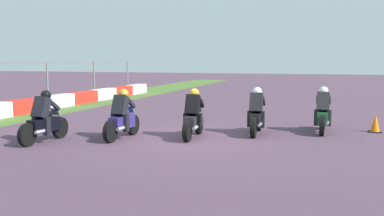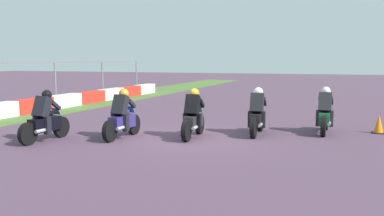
{
  "view_description": "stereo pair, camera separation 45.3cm",
  "coord_description": "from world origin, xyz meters",
  "px_view_note": "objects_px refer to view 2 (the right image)",
  "views": [
    {
      "loc": [
        -12.54,
        -4.03,
        2.4
      ],
      "look_at": [
        0.16,
        -0.02,
        0.9
      ],
      "focal_mm": 40.61,
      "sensor_mm": 36.0,
      "label": 1
    },
    {
      "loc": [
        -12.39,
        -4.46,
        2.4
      ],
      "look_at": [
        0.16,
        -0.02,
        0.9
      ],
      "focal_mm": 40.61,
      "sensor_mm": 36.0,
      "label": 2
    }
  ],
  "objects_px": {
    "rider_lane_b": "(257,115)",
    "rider_lane_e": "(45,120)",
    "traffic_cone": "(379,125)",
    "rider_lane_a": "(325,114)",
    "rider_lane_c": "(193,118)",
    "rider_lane_d": "(122,118)"
  },
  "relations": [
    {
      "from": "rider_lane_c",
      "to": "rider_lane_b",
      "type": "bearing_deg",
      "value": -57.63
    },
    {
      "from": "rider_lane_a",
      "to": "rider_lane_b",
      "type": "relative_size",
      "value": 1.0
    },
    {
      "from": "rider_lane_b",
      "to": "rider_lane_c",
      "type": "distance_m",
      "value": 2.12
    },
    {
      "from": "rider_lane_e",
      "to": "traffic_cone",
      "type": "relative_size",
      "value": 3.38
    },
    {
      "from": "rider_lane_d",
      "to": "traffic_cone",
      "type": "bearing_deg",
      "value": -62.18
    },
    {
      "from": "rider_lane_a",
      "to": "rider_lane_e",
      "type": "relative_size",
      "value": 1.0
    },
    {
      "from": "rider_lane_a",
      "to": "rider_lane_e",
      "type": "height_order",
      "value": "same"
    },
    {
      "from": "rider_lane_b",
      "to": "rider_lane_c",
      "type": "height_order",
      "value": "same"
    },
    {
      "from": "rider_lane_a",
      "to": "traffic_cone",
      "type": "relative_size",
      "value": 3.37
    },
    {
      "from": "rider_lane_a",
      "to": "rider_lane_b",
      "type": "distance_m",
      "value": 2.26
    },
    {
      "from": "rider_lane_b",
      "to": "rider_lane_e",
      "type": "relative_size",
      "value": 1.0
    },
    {
      "from": "rider_lane_d",
      "to": "rider_lane_e",
      "type": "distance_m",
      "value": 2.25
    },
    {
      "from": "rider_lane_e",
      "to": "traffic_cone",
      "type": "distance_m",
      "value": 10.5
    },
    {
      "from": "rider_lane_a",
      "to": "rider_lane_c",
      "type": "distance_m",
      "value": 4.37
    },
    {
      "from": "rider_lane_b",
      "to": "rider_lane_d",
      "type": "xyz_separation_m",
      "value": [
        -2.0,
        3.77,
        0.0
      ]
    },
    {
      "from": "rider_lane_a",
      "to": "rider_lane_d",
      "type": "relative_size",
      "value": 1.0
    },
    {
      "from": "rider_lane_c",
      "to": "rider_lane_e",
      "type": "xyz_separation_m",
      "value": [
        -1.99,
        3.92,
        0.0
      ]
    },
    {
      "from": "rider_lane_a",
      "to": "rider_lane_e",
      "type": "xyz_separation_m",
      "value": [
        -4.19,
        7.69,
        0.0
      ]
    },
    {
      "from": "rider_lane_b",
      "to": "traffic_cone",
      "type": "xyz_separation_m",
      "value": [
        1.55,
        -3.69,
        -0.34
      ]
    },
    {
      "from": "rider_lane_c",
      "to": "rider_lane_d",
      "type": "relative_size",
      "value": 1.0
    },
    {
      "from": "rider_lane_b",
      "to": "rider_lane_e",
      "type": "bearing_deg",
      "value": 117.41
    },
    {
      "from": "rider_lane_b",
      "to": "traffic_cone",
      "type": "bearing_deg",
      "value": -69.24
    }
  ]
}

